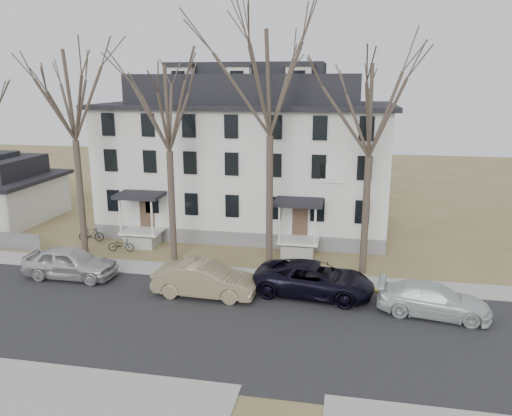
% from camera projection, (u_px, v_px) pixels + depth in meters
% --- Properties ---
extents(ground, '(120.00, 120.00, 0.00)m').
position_uv_depth(ground, '(208.00, 347.00, 20.84)').
color(ground, olive).
rests_on(ground, ground).
extents(main_road, '(120.00, 10.00, 0.04)m').
position_uv_depth(main_road, '(220.00, 324.00, 22.75)').
color(main_road, '#27272A').
rests_on(main_road, ground).
extents(far_sidewalk, '(120.00, 2.00, 0.08)m').
position_uv_depth(far_sidewalk, '(247.00, 276.00, 28.46)').
color(far_sidewalk, '#A09F97').
rests_on(far_sidewalk, ground).
extents(yellow_curb, '(14.00, 0.25, 0.06)m').
position_uv_depth(yellow_curb, '(335.00, 288.00, 26.70)').
color(yellow_curb, gold).
rests_on(yellow_curb, ground).
extents(boarding_house, '(20.80, 12.36, 12.05)m').
position_uv_depth(boarding_house, '(247.00, 156.00, 36.98)').
color(boarding_house, slate).
rests_on(boarding_house, ground).
extents(tree_far_left, '(8.40, 8.40, 13.72)m').
position_uv_depth(tree_far_left, '(71.00, 89.00, 29.61)').
color(tree_far_left, '#473B31').
rests_on(tree_far_left, ground).
extents(tree_mid_left, '(7.80, 7.80, 12.74)m').
position_uv_depth(tree_mid_left, '(167.00, 102.00, 28.71)').
color(tree_mid_left, '#473B31').
rests_on(tree_mid_left, ground).
extents(tree_center, '(9.00, 9.00, 14.70)m').
position_uv_depth(tree_center, '(270.00, 75.00, 27.26)').
color(tree_center, '#473B31').
rests_on(tree_center, ground).
extents(tree_mid_right, '(7.80, 7.80, 12.74)m').
position_uv_depth(tree_mid_right, '(372.00, 104.00, 26.64)').
color(tree_mid_right, '#473B31').
rests_on(tree_mid_right, ground).
extents(car_silver, '(5.23, 2.12, 1.78)m').
position_uv_depth(car_silver, '(70.00, 263.00, 27.92)').
color(car_silver, silver).
rests_on(car_silver, ground).
extents(car_tan, '(5.35, 1.98, 1.75)m').
position_uv_depth(car_tan, '(205.00, 280.00, 25.55)').
color(car_tan, '#928560').
rests_on(car_tan, ground).
extents(car_navy, '(6.37, 3.45, 1.70)m').
position_uv_depth(car_navy, '(314.00, 280.00, 25.67)').
color(car_navy, black).
rests_on(car_navy, ground).
extents(car_white, '(5.39, 2.77, 1.50)m').
position_uv_depth(car_white, '(433.00, 301.00, 23.47)').
color(car_white, silver).
rests_on(car_white, ground).
extents(bicycle_left, '(1.76, 0.78, 0.89)m').
position_uv_depth(bicycle_left, '(121.00, 245.00, 32.31)').
color(bicycle_left, black).
rests_on(bicycle_left, ground).
extents(bicycle_right, '(1.79, 0.83, 1.04)m').
position_uv_depth(bicycle_right, '(91.00, 235.00, 34.29)').
color(bicycle_right, black).
rests_on(bicycle_right, ground).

